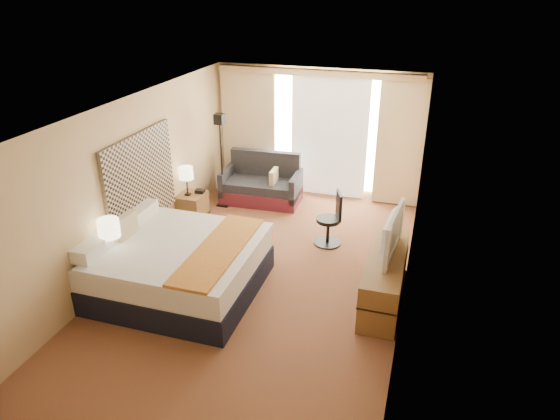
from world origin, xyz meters
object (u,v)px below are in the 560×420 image
(bed, at_px, (177,265))
(lamp_right, at_px, (186,174))
(nightstand_left, at_px, (114,278))
(loveseat, at_px, (262,186))
(television, at_px, (386,232))
(desk_chair, at_px, (331,221))
(lamp_left, at_px, (109,229))
(floor_lamp, at_px, (221,142))
(nightstand_right, at_px, (193,208))
(media_dresser, at_px, (385,278))

(bed, relative_size, lamp_right, 4.13)
(nightstand_left, bearing_deg, loveseat, 76.33)
(loveseat, distance_m, television, 3.87)
(desk_chair, xyz_separation_m, lamp_left, (-2.63, -2.37, 0.62))
(floor_lamp, bearing_deg, nightstand_right, -106.60)
(television, bearing_deg, nightstand_right, 74.59)
(nightstand_left, height_order, lamp_right, lamp_right)
(lamp_left, height_order, lamp_right, lamp_left)
(nightstand_left, bearing_deg, bed, 26.34)
(desk_chair, height_order, television, television)
(bed, xyz_separation_m, loveseat, (0.11, 3.39, -0.08))
(nightstand_right, relative_size, television, 0.50)
(desk_chair, bearing_deg, lamp_left, -157.91)
(bed, distance_m, television, 3.00)
(bed, bearing_deg, loveseat, 88.07)
(bed, bearing_deg, nightstand_left, -153.66)
(nightstand_left, height_order, media_dresser, media_dresser)
(bed, distance_m, lamp_right, 2.29)
(nightstand_left, height_order, loveseat, loveseat)
(nightstand_right, bearing_deg, bed, -68.95)
(lamp_right, bearing_deg, television, -19.48)
(loveseat, bearing_deg, nightstand_right, -128.25)
(floor_lamp, relative_size, television, 1.70)
(media_dresser, xyz_separation_m, floor_lamp, (-3.45, 2.30, 0.97))
(media_dresser, bearing_deg, television, 119.87)
(lamp_left, bearing_deg, television, 16.56)
(nightstand_right, xyz_separation_m, lamp_left, (0.01, -2.45, 0.76))
(loveseat, distance_m, lamp_right, 1.78)
(bed, xyz_separation_m, television, (2.84, 0.74, 0.61))
(lamp_right, distance_m, television, 3.92)
(desk_chair, bearing_deg, nightstand_left, -157.34)
(loveseat, relative_size, lamp_right, 2.93)
(loveseat, height_order, floor_lamp, floor_lamp)
(nightstand_right, bearing_deg, desk_chair, -1.68)
(lamp_left, bearing_deg, lamp_right, 91.21)
(floor_lamp, relative_size, lamp_left, 2.95)
(nightstand_left, distance_m, nightstand_right, 2.50)
(bed, xyz_separation_m, desk_chair, (1.83, 2.02, 0.02))
(bed, height_order, television, television)
(floor_lamp, bearing_deg, bed, -79.35)
(bed, height_order, desk_chair, bed)
(bed, bearing_deg, desk_chair, 47.81)
(floor_lamp, relative_size, desk_chair, 1.96)
(nightstand_left, xyz_separation_m, nightstand_right, (0.00, 2.50, 0.00))
(floor_lamp, height_order, television, floor_lamp)
(media_dresser, height_order, floor_lamp, floor_lamp)
(loveseat, bearing_deg, nightstand_left, -106.40)
(nightstand_right, distance_m, desk_chair, 2.65)
(desk_chair, xyz_separation_m, lamp_right, (-2.68, 0.02, 0.55))
(lamp_left, xyz_separation_m, television, (3.64, 1.08, -0.02))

